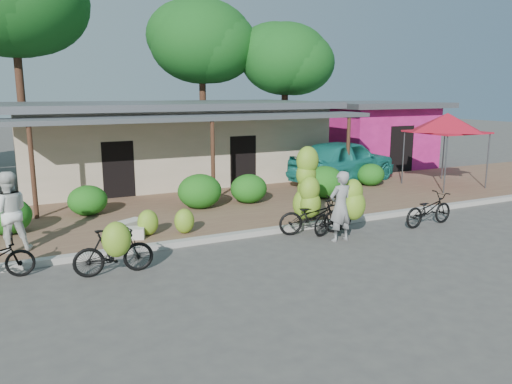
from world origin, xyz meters
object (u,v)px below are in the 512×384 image
vendor (341,206)px  tree_near_right (281,57)px  bike_right (341,210)px  sack_far (130,233)px  teal_van (343,161)px  red_canopy (447,123)px  bike_left (114,249)px  bike_center (310,200)px  bystander (8,212)px  bike_far_right (429,210)px  tree_center_right (197,40)px  sack_near (128,226)px

vendor → tree_near_right: bearing=-116.1°
tree_near_right → bike_right: tree_near_right is taller
sack_far → teal_van: bearing=23.5°
red_canopy → bike_left: red_canopy is taller
tree_near_right → bike_center: tree_near_right is taller
bystander → teal_van: bystander is taller
vendor → bike_center: bearing=-81.4°
bike_right → bike_far_right: size_ratio=0.91×
bike_right → sack_far: size_ratio=2.24×
vendor → tree_center_right: bearing=-100.0°
bike_center → bystander: bearing=93.7°
tree_near_right → vendor: 15.92m
tree_center_right → sack_near: (-6.79, -13.17, -6.22)m
tree_center_right → red_canopy: bearing=-64.2°
bike_center → vendor: 1.13m
tree_center_right → bike_center: bearing=-98.4°
bike_left → sack_far: size_ratio=2.25×
tree_center_right → bike_left: size_ratio=5.10×
sack_far → vendor: (4.93, -2.20, 0.66)m
tree_center_right → tree_near_right: tree_center_right is taller
sack_far → sack_near: bearing=80.9°
bike_center → teal_van: bearing=-29.5°
bike_far_right → tree_near_right: bearing=-16.5°
sack_near → sack_far: (-0.10, -0.63, -0.01)m
red_canopy → sack_far: red_canopy is taller
bike_left → vendor: (5.71, 0.01, 0.33)m
tree_center_right → red_canopy: size_ratio=2.46×
sack_near → bystander: size_ratio=0.45×
red_canopy → sack_near: bearing=-174.8°
tree_center_right → red_canopy: 13.91m
tree_center_right → sack_near: 16.07m
bike_center → sack_far: (-4.70, 1.10, -0.62)m
tree_near_right → bike_right: size_ratio=4.42×
sack_far → bystander: 2.84m
bike_far_right → tree_center_right: bearing=-0.8°
bike_left → bike_right: (6.04, 0.43, 0.10)m
sack_near → sack_far: bearing=-99.1°
tree_near_right → bystander: tree_near_right is taller
tree_center_right → bike_right: tree_center_right is taller
sack_near → bike_center: bearing=-20.6°
tree_center_right → bike_center: tree_center_right is taller
red_canopy → bike_center: bearing=-160.3°
tree_near_right → bike_center: size_ratio=3.18×
tree_near_right → bike_far_right: bearing=-101.4°
bike_left → tree_near_right: bearing=-36.5°
tree_center_right → bystander: tree_center_right is taller
bike_far_right → teal_van: size_ratio=0.35×
bike_center → bike_right: bearing=-127.1°
bystander → tree_center_right: bearing=-129.9°
vendor → red_canopy: bearing=-156.0°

